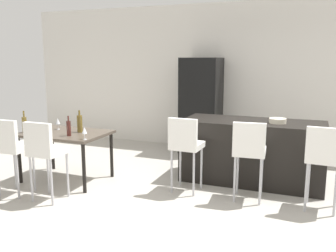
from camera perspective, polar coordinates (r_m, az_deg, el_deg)
The scene contains 16 objects.
ground_plane at distance 4.95m, azimuth 7.76°, elevation -11.17°, with size 10.00×10.00×0.00m, color #ADA89E.
back_wall at distance 7.32m, azimuth 13.30°, elevation 7.36°, with size 10.00×0.12×2.90m, color silver.
kitchen_island at distance 5.56m, azimuth 13.06°, elevation -3.90°, with size 2.04×0.85×0.92m, color black.
bar_chair_left at distance 4.92m, azimuth 2.74°, elevation -2.67°, with size 0.41×0.41×1.05m.
bar_chair_middle at distance 4.72m, azimuth 12.65°, elevation -3.48°, with size 0.43×0.43×1.05m.
bar_chair_right at distance 4.68m, azimuth 23.27°, elevation -4.24°, with size 0.43×0.43×1.05m.
dining_table at distance 5.64m, azimuth -15.79°, elevation -1.66°, with size 1.24×0.86×0.74m.
dining_chair_near at distance 5.24m, azimuth -23.47°, elevation -2.73°, with size 0.42×0.42×1.05m.
dining_chair_far at distance 4.87m, azimuth -18.81°, elevation -3.38°, with size 0.40×0.40×1.05m.
wine_bottle_left at distance 5.55m, azimuth -13.70°, elevation 0.40°, with size 0.08×0.08×0.33m.
wine_bottle_corner at distance 5.77m, azimuth -21.63°, elevation 0.25°, with size 0.07×0.07×0.33m.
wine_bottle_middle at distance 5.33m, azimuth -15.33°, elevation -0.31°, with size 0.06×0.06×0.29m.
wine_glass_right at distance 5.03m, azimuth -13.00°, elevation -0.70°, with size 0.07×0.07×0.17m.
wine_glass_far at distance 5.87m, azimuth -16.94°, elevation 0.69°, with size 0.07×0.07×0.17m.
refrigerator at distance 7.14m, azimuth 5.23°, elevation 3.24°, with size 0.72×0.68×1.84m, color black.
fruit_bowl at distance 5.37m, azimuth 16.84°, elevation 0.80°, with size 0.24×0.24×0.07m, color beige.
Camera 1 is at (1.06, -4.48, 1.82)m, focal length 38.80 mm.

